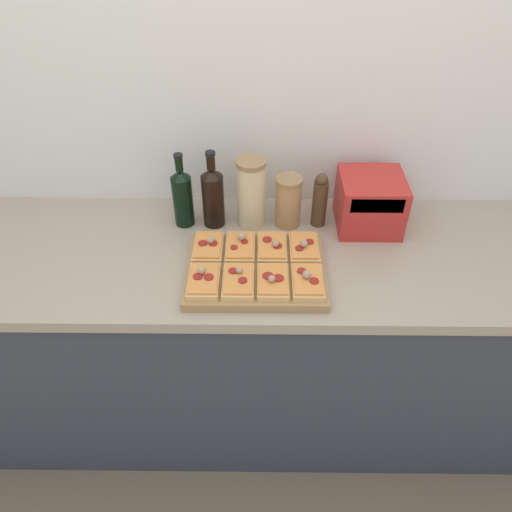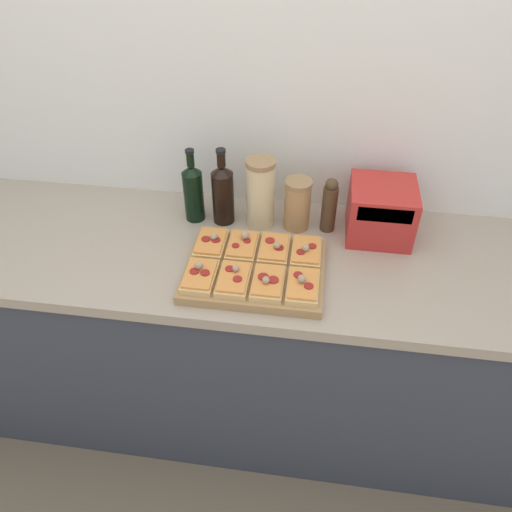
{
  "view_description": "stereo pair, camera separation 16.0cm",
  "coord_description": "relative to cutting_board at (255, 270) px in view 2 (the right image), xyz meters",
  "views": [
    {
      "loc": [
        0.05,
        -0.99,
        1.99
      ],
      "look_at": [
        0.04,
        0.24,
        0.96
      ],
      "focal_mm": 35.0,
      "sensor_mm": 36.0,
      "label": 1
    },
    {
      "loc": [
        0.21,
        -0.98,
        1.99
      ],
      "look_at": [
        0.04,
        0.24,
        0.96
      ],
      "focal_mm": 35.0,
      "sensor_mm": 36.0,
      "label": 2
    }
  ],
  "objects": [
    {
      "name": "grain_jar_short",
      "position": [
        0.11,
        0.28,
        0.08
      ],
      "size": [
        0.09,
        0.09,
        0.19
      ],
      "color": "#AD7F4C",
      "rests_on": "kitchen_counter"
    },
    {
      "name": "pizza_slice_front_left",
      "position": [
        -0.16,
        -0.08,
        0.03
      ],
      "size": [
        0.1,
        0.15,
        0.05
      ],
      "color": "tan",
      "rests_on": "cutting_board"
    },
    {
      "name": "grain_jar_tall",
      "position": [
        -0.02,
        0.28,
        0.11
      ],
      "size": [
        0.1,
        0.1,
        0.26
      ],
      "color": "beige",
      "rests_on": "kitchen_counter"
    },
    {
      "name": "pizza_slice_front_midleft",
      "position": [
        -0.05,
        -0.08,
        0.03
      ],
      "size": [
        0.1,
        0.15,
        0.05
      ],
      "color": "tan",
      "rests_on": "cutting_board"
    },
    {
      "name": "pizza_slice_back_midright",
      "position": [
        0.05,
        0.08,
        0.03
      ],
      "size": [
        0.1,
        0.15,
        0.05
      ],
      "color": "tan",
      "rests_on": "cutting_board"
    },
    {
      "name": "pizza_slice_back_midleft",
      "position": [
        -0.05,
        0.08,
        0.03
      ],
      "size": [
        0.1,
        0.15,
        0.06
      ],
      "color": "tan",
      "rests_on": "cutting_board"
    },
    {
      "name": "pizza_slice_front_midright",
      "position": [
        0.05,
        -0.08,
        0.03
      ],
      "size": [
        0.1,
        0.15,
        0.05
      ],
      "color": "tan",
      "rests_on": "cutting_board"
    },
    {
      "name": "ground_plane",
      "position": [
        -0.04,
        -0.21,
        -0.92
      ],
      "size": [
        12.0,
        12.0,
        0.0
      ],
      "primitive_type": "plane",
      "color": "brown"
    },
    {
      "name": "kitchen_counter",
      "position": [
        -0.04,
        0.11,
        -0.47
      ],
      "size": [
        2.63,
        0.67,
        0.91
      ],
      "color": "#333842",
      "rests_on": "ground_plane"
    },
    {
      "name": "wall_back",
      "position": [
        -0.04,
        0.47,
        0.33
      ],
      "size": [
        6.0,
        0.06,
        2.5
      ],
      "color": "silver",
      "rests_on": "ground_plane"
    },
    {
      "name": "toaster_oven",
      "position": [
        0.4,
        0.28,
        0.08
      ],
      "size": [
        0.25,
        0.22,
        0.19
      ],
      "color": "red",
      "rests_on": "kitchen_counter"
    },
    {
      "name": "pizza_slice_front_right",
      "position": [
        0.16,
        -0.08,
        0.03
      ],
      "size": [
        0.1,
        0.15,
        0.05
      ],
      "color": "tan",
      "rests_on": "cutting_board"
    },
    {
      "name": "wine_bottle",
      "position": [
        -0.15,
        0.28,
        0.1
      ],
      "size": [
        0.08,
        0.08,
        0.29
      ],
      "color": "black",
      "rests_on": "kitchen_counter"
    },
    {
      "name": "cutting_board",
      "position": [
        0.0,
        0.0,
        0.0
      ],
      "size": [
        0.44,
        0.35,
        0.03
      ],
      "primitive_type": "cube",
      "color": "#A37A4C",
      "rests_on": "kitchen_counter"
    },
    {
      "name": "pizza_slice_back_right",
      "position": [
        0.16,
        0.08,
        0.03
      ],
      "size": [
        0.1,
        0.15,
        0.05
      ],
      "color": "tan",
      "rests_on": "cutting_board"
    },
    {
      "name": "olive_oil_bottle",
      "position": [
        -0.26,
        0.28,
        0.1
      ],
      "size": [
        0.07,
        0.07,
        0.28
      ],
      "color": "black",
      "rests_on": "kitchen_counter"
    },
    {
      "name": "pepper_mill",
      "position": [
        0.22,
        0.28,
        0.09
      ],
      "size": [
        0.05,
        0.05,
        0.21
      ],
      "color": "#47331E",
      "rests_on": "kitchen_counter"
    },
    {
      "name": "pizza_slice_back_left",
      "position": [
        -0.16,
        0.08,
        0.03
      ],
      "size": [
        0.1,
        0.15,
        0.05
      ],
      "color": "tan",
      "rests_on": "cutting_board"
    }
  ]
}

